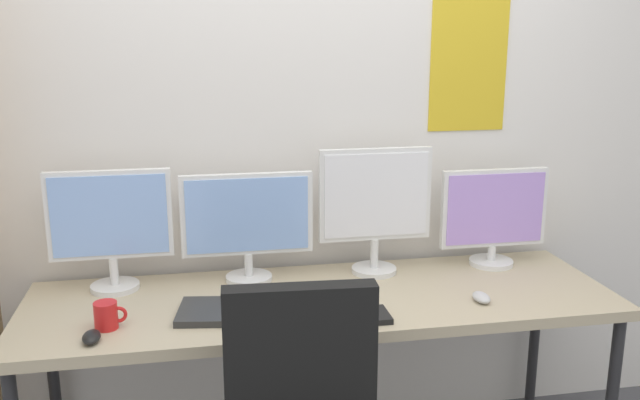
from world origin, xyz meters
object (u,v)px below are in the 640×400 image
(desk, at_px, (323,309))
(monitor_center_right, at_px, (375,203))
(keyboard_main, at_px, (335,318))
(coffee_mug, at_px, (107,315))
(monitor_center_left, at_px, (247,222))
(mouse_left_side, at_px, (91,337))
(laptop_closed, at_px, (226,311))
(monitor_far_right, at_px, (494,215))
(mouse_right_side, at_px, (481,297))
(monitor_far_left, at_px, (110,224))

(desk, height_order, monitor_center_right, monitor_center_right)
(keyboard_main, bearing_deg, coffee_mug, 173.59)
(monitor_center_left, bearing_deg, desk, -40.17)
(mouse_left_side, distance_m, coffee_mug, 0.11)
(keyboard_main, distance_m, laptop_closed, 0.38)
(monitor_center_right, height_order, monitor_far_right, monitor_center_right)
(laptop_closed, bearing_deg, coffee_mug, -165.32)
(monitor_center_right, distance_m, laptop_closed, 0.74)
(keyboard_main, distance_m, mouse_left_side, 0.78)
(monitor_far_right, bearing_deg, desk, -164.29)
(desk, relative_size, laptop_closed, 6.72)
(monitor_center_left, relative_size, monitor_center_right, 1.00)
(desk, bearing_deg, mouse_right_side, -16.27)
(monitor_center_left, bearing_deg, monitor_center_right, -0.00)
(desk, relative_size, monitor_center_right, 4.26)
(mouse_right_side, bearing_deg, monitor_center_left, 155.05)
(coffee_mug, bearing_deg, laptop_closed, 5.90)
(mouse_right_side, bearing_deg, monitor_center_right, 128.64)
(desk, relative_size, mouse_left_side, 22.38)
(monitor_far_right, distance_m, coffee_mug, 1.55)
(monitor_center_left, xyz_separation_m, coffee_mug, (-0.49, -0.36, -0.19))
(monitor_center_right, distance_m, coffee_mug, 1.08)
(monitor_center_left, distance_m, mouse_right_side, 0.91)
(monitor_far_right, bearing_deg, monitor_far_left, -180.00)
(mouse_left_side, height_order, laptop_closed, mouse_left_side)
(mouse_left_side, xyz_separation_m, coffee_mug, (0.04, 0.09, 0.03))
(monitor_far_right, distance_m, mouse_left_side, 1.61)
(monitor_center_left, bearing_deg, coffee_mug, -143.92)
(monitor_far_right, relative_size, keyboard_main, 1.22)
(monitor_far_right, height_order, keyboard_main, monitor_far_right)
(monitor_center_right, distance_m, mouse_left_side, 1.16)
(laptop_closed, bearing_deg, desk, 25.33)
(keyboard_main, height_order, mouse_left_side, mouse_left_side)
(monitor_center_left, xyz_separation_m, monitor_center_right, (0.50, -0.00, 0.05))
(mouse_left_side, distance_m, laptop_closed, 0.44)
(keyboard_main, distance_m, mouse_right_side, 0.55)
(desk, height_order, monitor_far_right, monitor_far_right)
(monitor_far_left, bearing_deg, mouse_left_side, -93.42)
(mouse_right_side, xyz_separation_m, coffee_mug, (-1.29, 0.01, 0.03))
(monitor_far_right, xyz_separation_m, mouse_right_side, (-0.21, -0.37, -0.20))
(mouse_right_side, distance_m, laptop_closed, 0.91)
(desk, xyz_separation_m, keyboard_main, (0.00, -0.23, 0.06))
(monitor_center_right, height_order, mouse_left_side, monitor_center_right)
(laptop_closed, height_order, coffee_mug, coffee_mug)
(coffee_mug, bearing_deg, desk, 11.14)
(monitor_far_right, relative_size, coffee_mug, 4.22)
(coffee_mug, bearing_deg, mouse_left_side, -111.71)
(monitor_far_left, relative_size, monitor_far_right, 1.02)
(monitor_far_left, height_order, monitor_center_right, monitor_center_right)
(mouse_right_side, distance_m, coffee_mug, 1.29)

